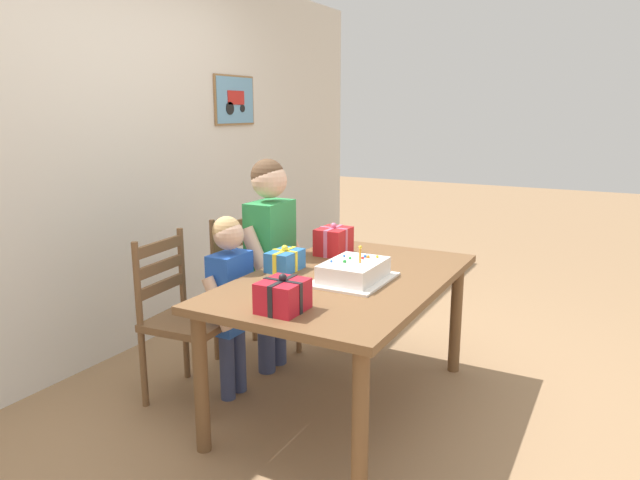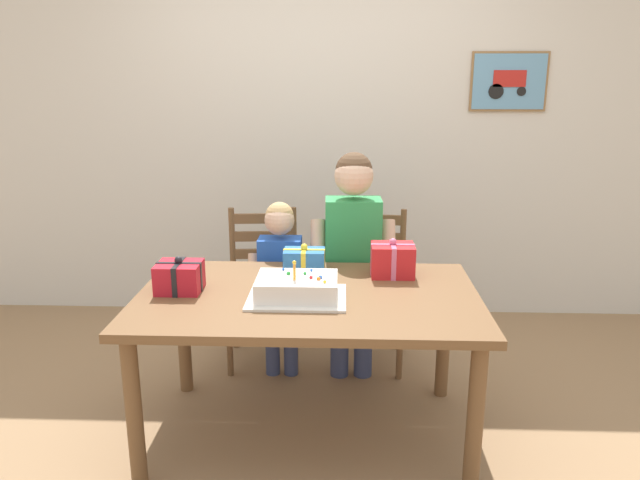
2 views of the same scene
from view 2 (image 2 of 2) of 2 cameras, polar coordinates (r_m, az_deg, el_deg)
name	(u,v)px [view 2 (image 2 of 2)]	position (r m, az deg, el deg)	size (l,w,h in m)	color
ground_plane	(309,433)	(3.13, -1.07, -17.70)	(20.00, 20.00, 0.00)	#997551
back_wall	(322,134)	(4.30, 0.18, 9.95)	(6.40, 0.11, 2.60)	silver
dining_table	(308,311)	(2.83, -1.14, -6.72)	(1.57, 0.97, 0.73)	brown
birthday_cake	(297,288)	(2.73, -2.17, -4.57)	(0.44, 0.34, 0.19)	white
gift_box_red_large	(392,260)	(3.05, 6.83, -1.87)	(0.22, 0.18, 0.20)	red
gift_box_beside_cake	(179,277)	(2.89, -13.08, -3.40)	(0.21, 0.19, 0.17)	red
gift_box_corner_small	(304,260)	(3.12, -1.49, -1.87)	(0.21, 0.15, 0.14)	#286BB7
chair_left	(263,286)	(3.70, -5.38, -4.31)	(0.45, 0.45, 0.92)	brown
chair_right	(370,287)	(3.67, 4.68, -4.45)	(0.46, 0.46, 0.92)	brown
child_older	(353,245)	(3.36, 3.11, -0.46)	(0.47, 0.27, 1.31)	#38426B
child_younger	(280,273)	(3.42, -3.75, -3.11)	(0.37, 0.21, 1.03)	#38426B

